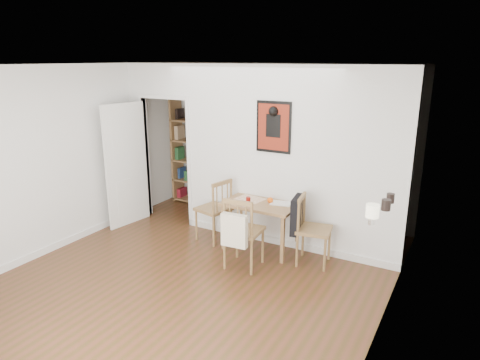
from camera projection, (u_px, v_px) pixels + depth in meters
The scene contains 15 objects.
ground at pixel (199, 275), 5.48m from camera, with size 5.20×5.20×0.00m, color #572E1C.
room_shell at pixel (254, 156), 6.20m from camera, with size 5.20×5.20×5.20m.
dining_table at pixel (261, 208), 6.07m from camera, with size 1.03×0.66×0.71m.
chair_left at pixel (214, 209), 6.42m from camera, with size 0.58×0.58×0.97m.
chair_right at pixel (313, 229), 5.66m from camera, with size 0.60×0.54×0.95m.
chair_front at pixel (243, 231), 5.57m from camera, with size 0.53×0.59×0.99m.
bookshelf at pixel (194, 151), 7.98m from camera, with size 0.85×0.34×2.01m.
fireplace at pixel (380, 261), 4.51m from camera, with size 0.45×1.25×1.16m.
red_glass at pixel (248, 200), 6.04m from camera, with size 0.06×0.06×0.08m, color maroon.
orange_fruit at pixel (270, 200), 6.01m from camera, with size 0.08×0.08×0.08m, color #FF600D.
placemat at pixel (250, 199), 6.20m from camera, with size 0.39×0.29×0.00m, color #EFE1C5.
notebook at pixel (281, 203), 5.99m from camera, with size 0.29×0.21×0.01m, color silver.
mantel_lamp at pixel (372, 212), 4.01m from camera, with size 0.13×0.13×0.20m.
ceramic_jar_a at pixel (386, 205), 4.40m from camera, with size 0.10×0.10×0.12m, color black.
ceramic_jar_b at pixel (390, 198), 4.63m from camera, with size 0.08×0.08×0.11m, color black.
Camera 1 is at (2.86, -4.05, 2.68)m, focal length 32.00 mm.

